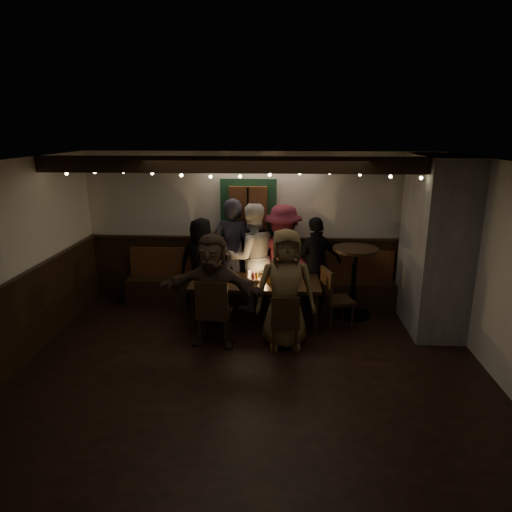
# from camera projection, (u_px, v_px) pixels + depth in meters

# --- Properties ---
(room) EXTENTS (6.02, 5.01, 2.62)m
(room) POSITION_uv_depth(u_px,v_px,m) (328.00, 259.00, 6.84)
(room) COLOR black
(room) RESTS_ON ground
(dining_table) EXTENTS (1.97, 0.84, 0.85)m
(dining_table) POSITION_uv_depth(u_px,v_px,m) (255.00, 285.00, 6.99)
(dining_table) COLOR black
(dining_table) RESTS_ON ground
(chair_near_left) EXTENTS (0.47, 0.47, 0.99)m
(chair_near_left) POSITION_uv_depth(u_px,v_px,m) (213.00, 309.00, 6.29)
(chair_near_left) COLOR black
(chair_near_left) RESTS_ON ground
(chair_near_right) EXTENTS (0.42, 0.42, 0.83)m
(chair_near_right) POSITION_uv_depth(u_px,v_px,m) (285.00, 321.00, 6.13)
(chair_near_right) COLOR black
(chair_near_right) RESTS_ON ground
(chair_end) EXTENTS (0.53, 0.53, 0.94)m
(chair_end) POSITION_uv_depth(u_px,v_px,m) (332.00, 295.00, 6.90)
(chair_end) COLOR black
(chair_end) RESTS_ON ground
(high_top) EXTENTS (0.72, 0.72, 1.14)m
(high_top) POSITION_uv_depth(u_px,v_px,m) (354.00, 273.00, 7.30)
(high_top) COLOR black
(high_top) RESTS_ON ground
(person_a) EXTENTS (0.81, 0.58, 1.55)m
(person_a) POSITION_uv_depth(u_px,v_px,m) (202.00, 264.00, 7.61)
(person_a) COLOR black
(person_a) RESTS_ON ground
(person_b) EXTENTS (0.73, 0.52, 1.87)m
(person_b) POSITION_uv_depth(u_px,v_px,m) (233.00, 253.00, 7.67)
(person_b) COLOR #272634
(person_b) RESTS_ON ground
(person_c) EXTENTS (1.07, 0.96, 1.80)m
(person_c) POSITION_uv_depth(u_px,v_px,m) (252.00, 257.00, 7.57)
(person_c) COLOR silver
(person_c) RESTS_ON ground
(person_d) EXTENTS (1.31, 1.06, 1.77)m
(person_d) POSITION_uv_depth(u_px,v_px,m) (283.00, 257.00, 7.63)
(person_d) COLOR #541826
(person_d) RESTS_ON ground
(person_e) EXTENTS (1.01, 0.74, 1.59)m
(person_e) POSITION_uv_depth(u_px,v_px,m) (316.00, 265.00, 7.50)
(person_e) COLOR black
(person_e) RESTS_ON ground
(person_f) EXTENTS (1.55, 0.70, 1.61)m
(person_f) POSITION_uv_depth(u_px,v_px,m) (213.00, 291.00, 6.28)
(person_f) COLOR #3A2920
(person_f) RESTS_ON ground
(person_g) EXTENTS (0.87, 0.62, 1.68)m
(person_g) POSITION_uv_depth(u_px,v_px,m) (285.00, 289.00, 6.24)
(person_g) COLOR brown
(person_g) RESTS_ON ground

